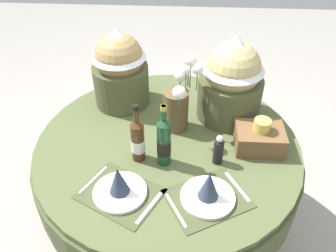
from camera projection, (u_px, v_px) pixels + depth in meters
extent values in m
plane|color=#9E998E|center=(168.00, 227.00, 2.29)|extent=(8.00, 8.00, 0.00)
cylinder|color=#4C5633|center=(168.00, 145.00, 1.84)|extent=(1.37, 1.37, 0.04)
cylinder|color=#464F2E|center=(168.00, 162.00, 1.92)|extent=(1.40, 1.40, 0.21)
cylinder|color=black|center=(168.00, 190.00, 2.06)|extent=(0.12, 0.12, 0.67)
cylinder|color=black|center=(168.00, 225.00, 2.28)|extent=(0.75, 0.75, 0.03)
cube|color=#41492B|center=(120.00, 194.00, 1.55)|extent=(0.42, 0.39, 0.00)
cylinder|color=white|center=(120.00, 192.00, 1.55)|extent=(0.24, 0.24, 0.02)
cone|color=#2D384C|center=(118.00, 180.00, 1.50)|extent=(0.09, 0.09, 0.14)
cube|color=silver|center=(93.00, 180.00, 1.61)|extent=(0.10, 0.17, 0.00)
cube|color=silver|center=(149.00, 208.00, 1.49)|extent=(0.10, 0.18, 0.00)
cube|color=#41492B|center=(207.00, 198.00, 1.53)|extent=(0.42, 0.39, 0.00)
cylinder|color=white|center=(208.00, 197.00, 1.53)|extent=(0.24, 0.24, 0.02)
cone|color=#2D384C|center=(209.00, 185.00, 1.48)|extent=(0.09, 0.09, 0.14)
cube|color=silver|center=(176.00, 210.00, 1.48)|extent=(0.10, 0.17, 0.00)
cube|color=silver|center=(237.00, 186.00, 1.58)|extent=(0.10, 0.17, 0.00)
cylinder|color=brown|center=(176.00, 110.00, 1.86)|extent=(0.13, 0.13, 0.22)
sphere|color=white|center=(179.00, 93.00, 1.65)|extent=(0.07, 0.07, 0.07)
cylinder|color=#4C7038|center=(179.00, 101.00, 1.68)|extent=(0.01, 0.01, 0.05)
sphere|color=white|center=(180.00, 75.00, 1.78)|extent=(0.07, 0.07, 0.07)
cylinder|color=#4C7038|center=(180.00, 83.00, 1.81)|extent=(0.01, 0.01, 0.05)
sphere|color=white|center=(189.00, 61.00, 1.74)|extent=(0.05, 0.05, 0.05)
cylinder|color=#4C7038|center=(188.00, 75.00, 1.79)|extent=(0.01, 0.01, 0.13)
sphere|color=white|center=(186.00, 70.00, 1.66)|extent=(0.04, 0.04, 0.04)
cylinder|color=#4C7038|center=(186.00, 84.00, 1.71)|extent=(0.01, 0.01, 0.14)
sphere|color=white|center=(198.00, 69.00, 1.72)|extent=(0.06, 0.06, 0.06)
cylinder|color=#4C7038|center=(197.00, 81.00, 1.77)|extent=(0.01, 0.01, 0.11)
sphere|color=white|center=(191.00, 60.00, 1.72)|extent=(0.06, 0.06, 0.06)
cylinder|color=#4C7038|center=(190.00, 76.00, 1.78)|extent=(0.01, 0.01, 0.14)
cylinder|color=#194223|center=(164.00, 144.00, 1.64)|extent=(0.07, 0.07, 0.24)
cylinder|color=black|center=(164.00, 147.00, 1.65)|extent=(0.07, 0.07, 0.08)
cone|color=#194223|center=(164.00, 122.00, 1.56)|extent=(0.07, 0.07, 0.03)
cylinder|color=#194223|center=(164.00, 112.00, 1.53)|extent=(0.03, 0.03, 0.07)
cylinder|color=#B29933|center=(164.00, 108.00, 1.51)|extent=(0.03, 0.03, 0.02)
cylinder|color=#422814|center=(138.00, 142.00, 1.67)|extent=(0.07, 0.07, 0.21)
cylinder|color=silver|center=(138.00, 145.00, 1.68)|extent=(0.07, 0.07, 0.07)
cone|color=#422814|center=(137.00, 123.00, 1.60)|extent=(0.07, 0.07, 0.03)
cylinder|color=#422814|center=(136.00, 113.00, 1.56)|extent=(0.02, 0.02, 0.08)
cylinder|color=black|center=(135.00, 108.00, 1.54)|extent=(0.03, 0.03, 0.02)
cylinder|color=black|center=(218.00, 152.00, 1.67)|extent=(0.05, 0.05, 0.13)
sphere|color=#B7B7BC|center=(220.00, 139.00, 1.62)|extent=(0.03, 0.03, 0.03)
cylinder|color=#474C2D|center=(122.00, 84.00, 2.04)|extent=(0.32, 0.32, 0.24)
sphere|color=#9E7F4C|center=(119.00, 57.00, 1.93)|extent=(0.27, 0.27, 0.27)
cone|color=silver|center=(117.00, 43.00, 1.88)|extent=(0.30, 0.30, 0.18)
cylinder|color=#474C2D|center=(229.00, 98.00, 1.94)|extent=(0.35, 0.35, 0.23)
sphere|color=tan|center=(233.00, 69.00, 1.83)|extent=(0.30, 0.30, 0.30)
cone|color=silver|center=(235.00, 52.00, 1.77)|extent=(0.33, 0.33, 0.19)
cube|color=brown|center=(259.00, 138.00, 1.76)|extent=(0.24, 0.19, 0.11)
cylinder|color=gold|center=(262.00, 125.00, 1.71)|extent=(0.08, 0.08, 0.06)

